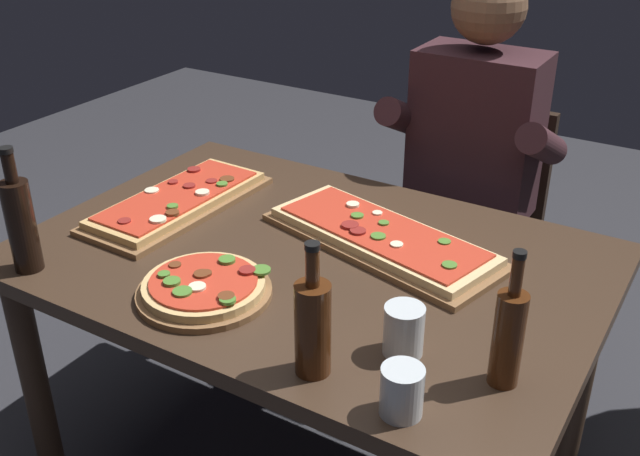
% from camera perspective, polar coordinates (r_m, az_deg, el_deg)
% --- Properties ---
extents(dining_table, '(1.40, 0.96, 0.74)m').
position_cam_1_polar(dining_table, '(1.89, -0.79, -4.52)').
color(dining_table, '#3D2B1E').
rests_on(dining_table, ground_plane).
extents(pizza_rectangular_front, '(0.67, 0.39, 0.05)m').
position_cam_1_polar(pizza_rectangular_front, '(1.88, 4.73, -0.73)').
color(pizza_rectangular_front, brown).
rests_on(pizza_rectangular_front, dining_table).
extents(pizza_rectangular_left, '(0.25, 0.56, 0.05)m').
position_cam_1_polar(pizza_rectangular_left, '(2.10, -10.75, 2.03)').
color(pizza_rectangular_left, brown).
rests_on(pizza_rectangular_left, dining_table).
extents(pizza_round_far, '(0.30, 0.30, 0.05)m').
position_cam_1_polar(pizza_round_far, '(1.68, -8.83, -4.55)').
color(pizza_round_far, brown).
rests_on(pizza_round_far, dining_table).
extents(wine_bottle_dark, '(0.07, 0.07, 0.31)m').
position_cam_1_polar(wine_bottle_dark, '(1.85, -21.86, 0.39)').
color(wine_bottle_dark, black).
rests_on(wine_bottle_dark, dining_table).
extents(oil_bottle_amber, '(0.07, 0.07, 0.28)m').
position_cam_1_polar(oil_bottle_amber, '(1.40, -0.56, -7.45)').
color(oil_bottle_amber, '#47230F').
rests_on(oil_bottle_amber, dining_table).
extents(vinegar_bottle_green, '(0.06, 0.06, 0.28)m').
position_cam_1_polar(vinegar_bottle_green, '(1.41, 14.17, -7.94)').
color(vinegar_bottle_green, '#47230F').
rests_on(vinegar_bottle_green, dining_table).
extents(tumbler_near_camera, '(0.08, 0.08, 0.10)m').
position_cam_1_polar(tumbler_near_camera, '(1.35, 6.26, -12.28)').
color(tumbler_near_camera, silver).
rests_on(tumbler_near_camera, dining_table).
extents(tumbler_far_side, '(0.08, 0.08, 0.10)m').
position_cam_1_polar(tumbler_far_side, '(1.49, 6.39, -7.96)').
color(tumbler_far_side, silver).
rests_on(tumbler_far_side, dining_table).
extents(diner_chair, '(0.44, 0.44, 0.87)m').
position_cam_1_polar(diner_chair, '(2.60, 11.69, 0.41)').
color(diner_chair, black).
rests_on(diner_chair, ground_plane).
extents(seated_diner, '(0.53, 0.41, 1.33)m').
position_cam_1_polar(seated_diner, '(2.39, 11.23, 4.76)').
color(seated_diner, '#23232D').
rests_on(seated_diner, ground_plane).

